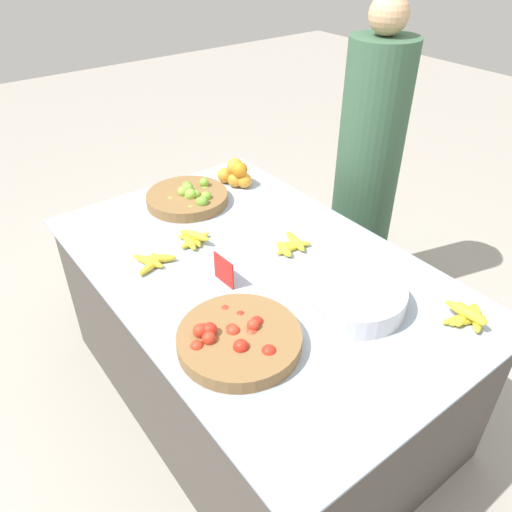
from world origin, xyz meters
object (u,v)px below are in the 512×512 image
Objects in this scene: price_sign at (224,270)px; vendor_person at (366,177)px; tomato_basket at (238,338)px; lime_bowl at (188,197)px; metal_bowl at (354,296)px.

price_sign is 0.07× the size of vendor_person.
tomato_basket is at bearing -64.71° from vendor_person.
lime_bowl is 0.24× the size of vendor_person.
lime_bowl is 0.97m from tomato_basket.
vendor_person is at bearing 102.18° from price_sign.
vendor_person is (-0.58, 1.23, -0.03)m from tomato_basket.
lime_bowl is 3.39× the size of price_sign.
price_sign is at bearing -18.86° from lime_bowl.
metal_bowl is (0.09, 0.44, 0.01)m from tomato_basket.
vendor_person is at bearing 115.29° from tomato_basket.
lime_bowl is 1.07× the size of metal_bowl.
metal_bowl is at bearing -49.94° from vendor_person.
lime_bowl is 0.94m from vendor_person.
vendor_person reaches higher than metal_bowl.
vendor_person is (-0.29, 1.09, -0.05)m from price_sign.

